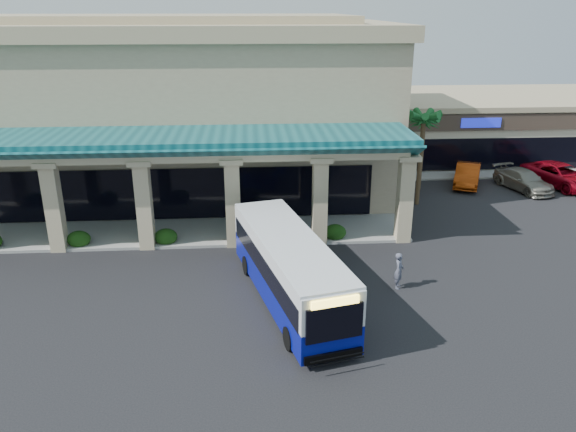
{
  "coord_description": "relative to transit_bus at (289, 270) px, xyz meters",
  "views": [
    {
      "loc": [
        -2.08,
        -22.19,
        11.86
      ],
      "look_at": [
        -0.28,
        3.52,
        2.2
      ],
      "focal_mm": 35.0,
      "sensor_mm": 36.0,
      "label": 1
    }
  ],
  "objects": [
    {
      "name": "main_building",
      "position": [
        -7.46,
        17.0,
        4.22
      ],
      "size": [
        30.8,
        14.8,
        11.35
      ],
      "primitive_type": null,
      "color": "tan",
      "rests_on": "ground"
    },
    {
      "name": "palm_1",
      "position": [
        10.04,
        15.0,
        1.44
      ],
      "size": [
        2.4,
        2.4,
        5.8
      ],
      "primitive_type": null,
      "color": "#175723",
      "rests_on": "ground"
    },
    {
      "name": "car_white",
      "position": [
        13.69,
        15.69,
        -0.71
      ],
      "size": [
        3.31,
        4.83,
        1.51
      ],
      "primitive_type": "imported",
      "rotation": [
        0.0,
        0.0,
        -0.42
      ],
      "color": "#9A3409",
      "rests_on": "ground"
    },
    {
      "name": "car_gray",
      "position": [
        20.08,
        15.0,
        -0.67
      ],
      "size": [
        4.37,
        6.22,
        1.58
      ],
      "primitive_type": "imported",
      "rotation": [
        0.0,
        0.0,
        0.34
      ],
      "color": "maroon",
      "rests_on": "ground"
    },
    {
      "name": "arcade",
      "position": [
        -7.46,
        7.8,
        1.39
      ],
      "size": [
        30.0,
        6.2,
        5.7
      ],
      "primitive_type": null,
      "color": "#0D4950",
      "rests_on": "ground"
    },
    {
      "name": "transit_bus",
      "position": [
        0.0,
        0.0,
        0.0
      ],
      "size": [
        4.85,
        10.73,
        2.92
      ],
      "primitive_type": null,
      "rotation": [
        0.0,
        0.0,
        0.24
      ],
      "color": "#070F8B",
      "rests_on": "ground"
    },
    {
      "name": "broadleaf_tree",
      "position": [
        8.04,
        20.0,
        0.95
      ],
      "size": [
        2.6,
        2.6,
        4.81
      ],
      "primitive_type": null,
      "color": "#13330B",
      "rests_on": "ground"
    },
    {
      "name": "palm_0",
      "position": [
        9.04,
        12.0,
        1.84
      ],
      "size": [
        2.4,
        2.4,
        6.6
      ],
      "primitive_type": null,
      "color": "#175723",
      "rests_on": "ground"
    },
    {
      "name": "pedestrian",
      "position": [
        4.96,
        0.89,
        -0.62
      ],
      "size": [
        0.59,
        0.71,
        1.68
      ],
      "primitive_type": "imported",
      "rotation": [
        0.0,
        0.0,
        1.21
      ],
      "color": "#4F5364",
      "rests_on": "ground"
    },
    {
      "name": "car_red",
      "position": [
        17.15,
        14.4,
        -0.77
      ],
      "size": [
        3.16,
        5.08,
        1.37
      ],
      "primitive_type": "imported",
      "rotation": [
        0.0,
        0.0,
        0.28
      ],
      "color": "gray",
      "rests_on": "ground"
    },
    {
      "name": "ground",
      "position": [
        0.54,
        1.0,
        -1.46
      ],
      "size": [
        110.0,
        110.0,
        0.0
      ],
      "primitive_type": "plane",
      "color": "black"
    },
    {
      "name": "strip_mall",
      "position": [
        18.54,
        25.0,
        0.99
      ],
      "size": [
        22.5,
        12.5,
        4.9
      ],
      "primitive_type": null,
      "color": "beige",
      "rests_on": "ground"
    }
  ]
}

